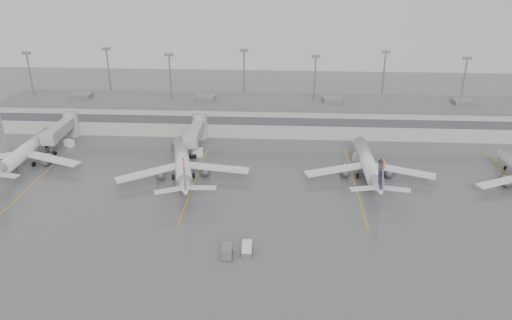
# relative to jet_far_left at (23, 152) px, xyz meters

# --- Properties ---
(ground) EXTENTS (260.00, 260.00, 0.00)m
(ground) POSITION_rel_jet_far_left_xyz_m (58.81, -29.40, -3.28)
(ground) COLOR #4D4D50
(ground) RESTS_ON ground
(terminal) EXTENTS (152.00, 17.00, 9.45)m
(terminal) POSITION_rel_jet_far_left_xyz_m (58.80, 28.58, 0.89)
(terminal) COLOR #AFAFAA
(terminal) RESTS_ON ground
(light_masts) EXTENTS (142.40, 8.00, 20.60)m
(light_masts) POSITION_rel_jet_far_left_xyz_m (58.81, 34.35, 8.75)
(light_masts) COLOR gray
(light_masts) RESTS_ON ground
(jet_bridge_left) EXTENTS (4.00, 17.20, 7.00)m
(jet_bridge_left) POSITION_rel_jet_far_left_xyz_m (3.31, 16.32, 0.59)
(jet_bridge_left) COLOR #939598
(jet_bridge_left) RESTS_ON ground
(jet_bridge_right) EXTENTS (4.00, 17.20, 7.00)m
(jet_bridge_right) POSITION_rel_jet_far_left_xyz_m (38.31, 16.32, 0.59)
(jet_bridge_right) COLOR #939598
(jet_bridge_right) RESTS_ON ground
(stand_markings) EXTENTS (105.25, 40.00, 0.01)m
(stand_markings) POSITION_rel_jet_far_left_xyz_m (58.81, -5.40, -3.27)
(stand_markings) COLOR #D59A0C
(stand_markings) RESTS_ON ground
(jet_far_left) EXTENTS (29.09, 32.58, 10.55)m
(jet_far_left) POSITION_rel_jet_far_left_xyz_m (0.00, 0.00, 0.00)
(jet_far_left) COLOR silver
(jet_far_left) RESTS_ON ground
(jet_mid_left) EXTENTS (28.55, 32.37, 10.64)m
(jet_mid_left) POSITION_rel_jet_far_left_xyz_m (38.41, -4.51, 0.03)
(jet_mid_left) COLOR silver
(jet_mid_left) RESTS_ON ground
(jet_mid_right) EXTENTS (28.67, 32.12, 10.39)m
(jet_mid_right) POSITION_rel_jet_far_left_xyz_m (79.43, -2.02, -0.05)
(jet_mid_right) COLOR silver
(jet_mid_right) RESTS_ON ground
(baggage_tug) EXTENTS (1.99, 3.03, 1.93)m
(baggage_tug) POSITION_rel_jet_far_left_xyz_m (54.80, -33.50, -2.52)
(baggage_tug) COLOR white
(baggage_tug) RESTS_ON ground
(baggage_cart) EXTENTS (1.78, 3.04, 1.94)m
(baggage_cart) POSITION_rel_jet_far_left_xyz_m (51.60, -34.70, -2.27)
(baggage_cart) COLOR slate
(baggage_cart) RESTS_ON ground
(gse_uld_a) EXTENTS (2.78, 2.39, 1.66)m
(gse_uld_a) POSITION_rel_jet_far_left_xyz_m (5.38, 12.65, -2.45)
(gse_uld_a) COLOR white
(gse_uld_a) RESTS_ON ground
(gse_uld_b) EXTENTS (2.65, 1.77, 1.88)m
(gse_uld_b) POSITION_rel_jet_far_left_xyz_m (39.55, 8.09, -2.34)
(gse_uld_b) COLOR white
(gse_uld_b) RESTS_ON ground
(gse_uld_c) EXTENTS (3.08, 2.66, 1.84)m
(gse_uld_c) POSITION_rel_jet_far_left_xyz_m (78.77, 7.21, -2.36)
(gse_uld_c) COLOR white
(gse_uld_c) RESTS_ON ground
(gse_loader) EXTENTS (2.77, 3.40, 1.84)m
(gse_loader) POSITION_rel_jet_far_left_xyz_m (33.02, 12.33, -2.36)
(gse_loader) COLOR slate
(gse_loader) RESTS_ON ground
(cone_a) EXTENTS (0.40, 0.40, 0.64)m
(cone_a) POSITION_rel_jet_far_left_xyz_m (0.64, 4.19, -2.96)
(cone_a) COLOR #ED5F05
(cone_a) RESTS_ON ground
(cone_b) EXTENTS (0.43, 0.43, 0.69)m
(cone_b) POSITION_rel_jet_far_left_xyz_m (33.32, 11.39, -2.94)
(cone_b) COLOR #ED5F05
(cone_b) RESTS_ON ground
(cone_c) EXTENTS (0.50, 0.50, 0.79)m
(cone_c) POSITION_rel_jet_far_left_xyz_m (77.29, 11.61, -2.88)
(cone_c) COLOR #ED5F05
(cone_c) RESTS_ON ground
(cone_d) EXTENTS (0.50, 0.50, 0.79)m
(cone_d) POSITION_rel_jet_far_left_xyz_m (110.08, 2.65, -2.88)
(cone_d) COLOR #ED5F05
(cone_d) RESTS_ON ground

